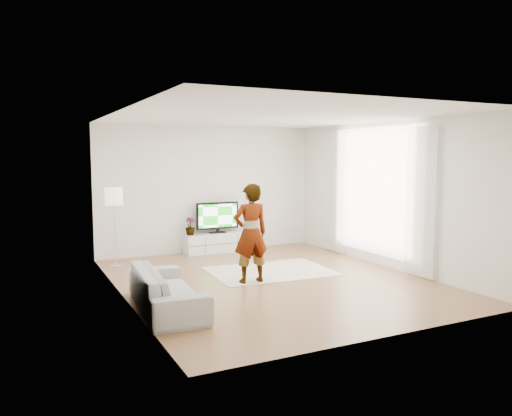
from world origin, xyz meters
name	(u,v)px	position (x,y,z in m)	size (l,w,h in m)	color
floor	(271,280)	(0.00, 0.00, 0.00)	(6.00, 6.00, 0.00)	#AA7C4D
ceiling	(272,116)	(0.00, 0.00, 2.80)	(6.00, 6.00, 0.00)	white
wall_left	(122,206)	(-2.50, 0.00, 1.40)	(0.02, 6.00, 2.80)	white
wall_right	(386,194)	(2.50, 0.00, 1.40)	(0.02, 6.00, 2.80)	white
wall_back	(209,189)	(0.00, 3.00, 1.40)	(5.00, 0.02, 2.80)	white
wall_front	(393,220)	(0.00, -3.00, 1.40)	(5.00, 0.02, 2.80)	white
window	(375,191)	(2.48, 0.30, 1.45)	(0.01, 2.60, 2.50)	white
curtain_near	(421,202)	(2.40, -1.00, 1.35)	(0.04, 0.70, 2.60)	white
curtain_far	(334,192)	(2.40, 1.60, 1.35)	(0.04, 0.70, 2.60)	white
media_console	(218,242)	(0.13, 2.76, 0.21)	(1.53, 0.43, 0.43)	white
television	(217,216)	(0.13, 2.79, 0.80)	(0.98, 0.19, 0.69)	black
game_console	(245,227)	(0.79, 2.76, 0.53)	(0.08, 0.15, 0.20)	white
potted_plant	(190,226)	(-0.52, 2.77, 0.62)	(0.21, 0.21, 0.38)	#3F7238
rug	(270,271)	(0.29, 0.58, 0.01)	(2.21, 1.59, 0.01)	beige
player	(251,233)	(-0.39, 0.01, 0.85)	(0.61, 0.40, 1.67)	#334772
sofa	(167,289)	(-2.07, -0.80, 0.29)	(1.98, 0.77, 0.58)	#A5A5A0
floor_lamp	(114,200)	(-2.20, 2.30, 1.30)	(0.34, 0.34, 1.53)	silver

